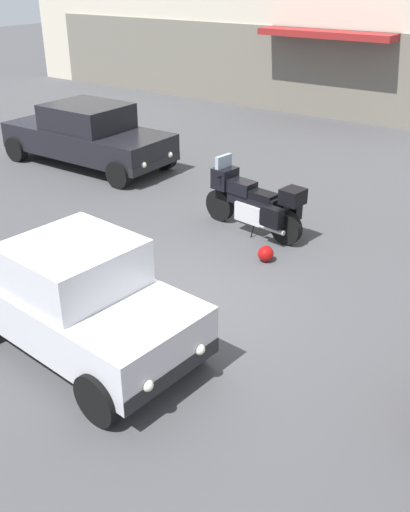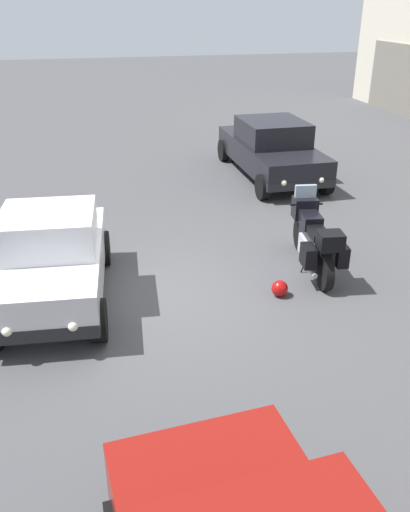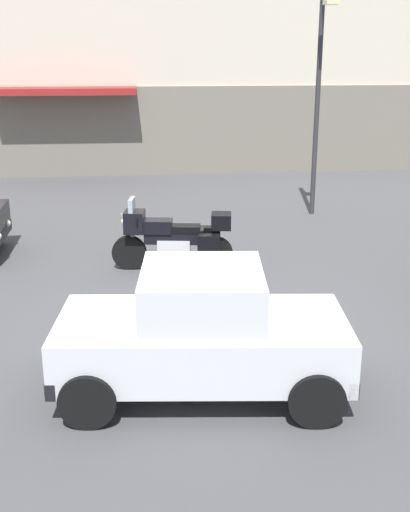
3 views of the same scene
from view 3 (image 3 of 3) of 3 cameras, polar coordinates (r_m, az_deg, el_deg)
ground_plane at (r=9.50m, az=0.43°, el=-6.95°), size 80.00×80.00×0.00m
motorcycle at (r=12.04m, az=-2.69°, el=1.62°), size 2.26×0.89×1.36m
helmet at (r=11.37m, az=1.71°, el=-1.91°), size 0.28×0.28×0.28m
car_compact_side at (r=7.72m, az=-0.25°, el=-6.80°), size 3.57×1.97×1.56m
streetlamp_curbside at (r=15.94m, az=10.03°, el=14.35°), size 0.28×0.94×5.09m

